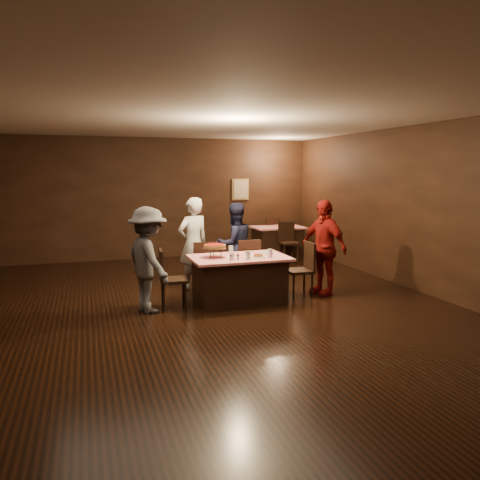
% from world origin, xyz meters
% --- Properties ---
extents(room, '(10.00, 10.04, 3.02)m').
position_xyz_m(room, '(0.00, 0.01, 2.14)').
color(room, black).
rests_on(room, ground).
extents(main_table, '(1.60, 1.00, 0.77)m').
position_xyz_m(main_table, '(0.68, 0.45, 0.39)').
color(main_table, red).
rests_on(main_table, ground).
extents(back_table, '(1.30, 0.90, 0.77)m').
position_xyz_m(back_table, '(2.95, 4.20, 0.39)').
color(back_table, red).
rests_on(back_table, ground).
extents(chair_far_left, '(0.49, 0.49, 0.95)m').
position_xyz_m(chair_far_left, '(0.28, 1.20, 0.47)').
color(chair_far_left, black).
rests_on(chair_far_left, ground).
extents(chair_far_right, '(0.46, 0.46, 0.95)m').
position_xyz_m(chair_far_right, '(1.08, 1.20, 0.47)').
color(chair_far_right, black).
rests_on(chair_far_right, ground).
extents(chair_end_left, '(0.46, 0.46, 0.95)m').
position_xyz_m(chair_end_left, '(-0.42, 0.45, 0.47)').
color(chair_end_left, black).
rests_on(chair_end_left, ground).
extents(chair_end_right, '(0.44, 0.44, 0.95)m').
position_xyz_m(chair_end_right, '(1.78, 0.45, 0.47)').
color(chair_end_right, black).
rests_on(chair_end_right, ground).
extents(chair_back_near, '(0.44, 0.44, 0.95)m').
position_xyz_m(chair_back_near, '(2.95, 3.50, 0.47)').
color(chair_back_near, black).
rests_on(chair_back_near, ground).
extents(chair_back_far, '(0.49, 0.49, 0.95)m').
position_xyz_m(chair_back_far, '(2.95, 4.80, 0.47)').
color(chair_back_far, black).
rests_on(chair_back_far, ground).
extents(diner_white_jacket, '(0.72, 0.60, 1.70)m').
position_xyz_m(diner_white_jacket, '(0.16, 1.59, 0.85)').
color(diner_white_jacket, silver).
rests_on(diner_white_jacket, ground).
extents(diner_navy_hoodie, '(0.87, 0.74, 1.58)m').
position_xyz_m(diner_navy_hoodie, '(0.96, 1.57, 0.79)').
color(diner_navy_hoodie, '#171A33').
rests_on(diner_navy_hoodie, ground).
extents(diner_grey_knit, '(0.91, 1.20, 1.64)m').
position_xyz_m(diner_grey_knit, '(-0.82, 0.37, 0.82)').
color(diner_grey_knit, '#515155').
rests_on(diner_grey_knit, ground).
extents(diner_red_shirt, '(0.71, 1.07, 1.68)m').
position_xyz_m(diner_red_shirt, '(2.26, 0.49, 0.84)').
color(diner_red_shirt, maroon).
rests_on(diner_red_shirt, ground).
extents(pizza_stand, '(0.38, 0.38, 0.22)m').
position_xyz_m(pizza_stand, '(0.28, 0.50, 0.95)').
color(pizza_stand, black).
rests_on(pizza_stand, main_table).
extents(plate_with_slice, '(0.25, 0.25, 0.06)m').
position_xyz_m(plate_with_slice, '(0.93, 0.27, 0.80)').
color(plate_with_slice, white).
rests_on(plate_with_slice, main_table).
extents(plate_empty, '(0.25, 0.25, 0.01)m').
position_xyz_m(plate_empty, '(1.23, 0.60, 0.78)').
color(plate_empty, white).
rests_on(plate_empty, main_table).
extents(glass_front_left, '(0.08, 0.08, 0.14)m').
position_xyz_m(glass_front_left, '(0.73, 0.15, 0.84)').
color(glass_front_left, silver).
rests_on(glass_front_left, main_table).
extents(glass_front_right, '(0.08, 0.08, 0.14)m').
position_xyz_m(glass_front_right, '(1.13, 0.20, 0.84)').
color(glass_front_right, silver).
rests_on(glass_front_right, main_table).
extents(glass_back, '(0.08, 0.08, 0.14)m').
position_xyz_m(glass_back, '(0.63, 0.75, 0.84)').
color(glass_back, silver).
rests_on(glass_back, main_table).
extents(condiments, '(0.17, 0.10, 0.09)m').
position_xyz_m(condiments, '(0.50, 0.17, 0.82)').
color(condiments, silver).
rests_on(condiments, main_table).
extents(napkin_center, '(0.19, 0.19, 0.01)m').
position_xyz_m(napkin_center, '(0.98, 0.45, 0.77)').
color(napkin_center, white).
rests_on(napkin_center, main_table).
extents(napkin_left, '(0.21, 0.21, 0.01)m').
position_xyz_m(napkin_left, '(0.53, 0.40, 0.77)').
color(napkin_left, white).
rests_on(napkin_left, main_table).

